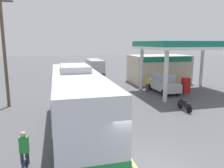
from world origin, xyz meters
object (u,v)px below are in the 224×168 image
car_at_pump (163,82)px  coach_bus_main (77,102)px  minibus_opposing_lane (95,66)px  cyclist_on_shoulder (25,155)px  pedestrian_near_pump (147,83)px  car_trailing_behind_bus (63,72)px  motorcycle_parked_forecourt (184,105)px

car_at_pump → coach_bus_main: bearing=-139.5°
coach_bus_main → minibus_opposing_lane: coach_bus_main is taller
coach_bus_main → cyclist_on_shoulder: bearing=-123.1°
pedestrian_near_pump → car_trailing_behind_bus: (-8.09, 10.57, 0.08)m
motorcycle_parked_forecourt → pedestrian_near_pump: pedestrian_near_pump is taller
minibus_opposing_lane → cyclist_on_shoulder: 25.62m
motorcycle_parked_forecourt → pedestrian_near_pump: 6.64m
car_trailing_behind_bus → pedestrian_near_pump: bearing=-52.5°
cyclist_on_shoulder → motorcycle_parked_forecourt: size_ratio=1.01×
coach_bus_main → cyclist_on_shoulder: 4.43m
car_at_pump → minibus_opposing_lane: (-4.72, 13.00, 0.46)m
motorcycle_parked_forecourt → cyclist_on_shoulder: bearing=-151.6°
coach_bus_main → car_at_pump: 12.35m
minibus_opposing_lane → pedestrian_near_pump: 12.81m
minibus_opposing_lane → motorcycle_parked_forecourt: minibus_opposing_lane is taller
coach_bus_main → motorcycle_parked_forecourt: bearing=13.9°
car_at_pump → cyclist_on_shoulder: bearing=-135.3°
minibus_opposing_lane → motorcycle_parked_forecourt: 19.33m
coach_bus_main → car_trailing_behind_bus: (-0.15, 19.19, -0.71)m
coach_bus_main → car_at_pump: coach_bus_main is taller
car_at_pump → car_trailing_behind_bus: size_ratio=1.00×
car_at_pump → motorcycle_parked_forecourt: car_at_pump is taller
coach_bus_main → pedestrian_near_pump: 11.75m
minibus_opposing_lane → motorcycle_parked_forecourt: bearing=-79.9°
coach_bus_main → car_trailing_behind_bus: bearing=90.4°
coach_bus_main → pedestrian_near_pump: size_ratio=6.65×
coach_bus_main → car_at_pump: size_ratio=2.63×
coach_bus_main → motorcycle_parked_forecourt: (8.04, 2.00, -1.28)m
cyclist_on_shoulder → minibus_opposing_lane: bearing=74.1°
car_at_pump → pedestrian_near_pump: size_ratio=2.53×
car_at_pump → minibus_opposing_lane: 13.83m
car_at_pump → cyclist_on_shoulder: car_at_pump is taller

